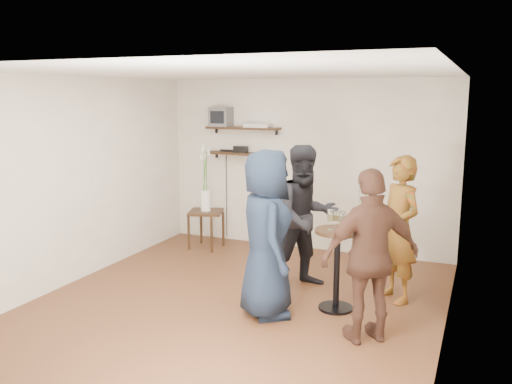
% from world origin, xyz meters
% --- Properties ---
extents(room, '(4.58, 5.08, 2.68)m').
position_xyz_m(room, '(0.00, 0.00, 1.30)').
color(room, '#4F2819').
rests_on(room, ground).
extents(shelf_upper, '(1.20, 0.25, 0.04)m').
position_xyz_m(shelf_upper, '(-1.00, 2.38, 1.85)').
color(shelf_upper, black).
rests_on(shelf_upper, room).
extents(shelf_lower, '(1.20, 0.25, 0.04)m').
position_xyz_m(shelf_lower, '(-1.00, 2.38, 1.45)').
color(shelf_lower, black).
rests_on(shelf_lower, room).
extents(crt_monitor, '(0.32, 0.30, 0.30)m').
position_xyz_m(crt_monitor, '(-1.37, 2.38, 2.02)').
color(crt_monitor, '#59595B').
rests_on(crt_monitor, shelf_upper).
extents(dvd_deck, '(0.40, 0.24, 0.06)m').
position_xyz_m(dvd_deck, '(-0.74, 2.38, 1.90)').
color(dvd_deck, silver).
rests_on(dvd_deck, shelf_upper).
extents(radio, '(0.22, 0.10, 0.10)m').
position_xyz_m(radio, '(-1.04, 2.38, 1.52)').
color(radio, black).
rests_on(radio, shelf_lower).
extents(power_strip, '(0.30, 0.05, 0.03)m').
position_xyz_m(power_strip, '(-1.27, 2.42, 1.48)').
color(power_strip, black).
rests_on(power_strip, shelf_lower).
extents(side_table, '(0.62, 0.62, 0.59)m').
position_xyz_m(side_table, '(-1.41, 1.88, 0.50)').
color(side_table, black).
rests_on(side_table, room).
extents(vase_lilies, '(0.20, 0.21, 1.07)m').
position_xyz_m(vase_lilies, '(-1.41, 1.88, 0.93)').
color(vase_lilies, white).
rests_on(vase_lilies, side_table).
extents(drinks_table, '(0.50, 0.50, 0.92)m').
position_xyz_m(drinks_table, '(1.08, 0.28, 0.59)').
color(drinks_table, black).
rests_on(drinks_table, room).
extents(wine_glass_fl, '(0.07, 0.07, 0.22)m').
position_xyz_m(wine_glass_fl, '(1.01, 0.24, 1.07)').
color(wine_glass_fl, silver).
rests_on(wine_glass_fl, drinks_table).
extents(wine_glass_fr, '(0.07, 0.07, 0.22)m').
position_xyz_m(wine_glass_fr, '(1.14, 0.26, 1.06)').
color(wine_glass_fr, silver).
rests_on(wine_glass_fr, drinks_table).
extents(wine_glass_bl, '(0.06, 0.06, 0.18)m').
position_xyz_m(wine_glass_bl, '(1.05, 0.36, 1.04)').
color(wine_glass_bl, silver).
rests_on(wine_glass_bl, drinks_table).
extents(wine_glass_br, '(0.07, 0.07, 0.20)m').
position_xyz_m(wine_glass_br, '(1.11, 0.29, 1.05)').
color(wine_glass_br, silver).
rests_on(wine_glass_br, drinks_table).
extents(person_plaid, '(0.72, 0.73, 1.70)m').
position_xyz_m(person_plaid, '(1.66, 0.84, 0.85)').
color(person_plaid, red).
rests_on(person_plaid, room).
extents(person_dark, '(1.09, 1.08, 1.77)m').
position_xyz_m(person_dark, '(0.53, 0.85, 0.89)').
color(person_dark, black).
rests_on(person_dark, room).
extents(person_navy, '(0.97, 1.06, 1.81)m').
position_xyz_m(person_navy, '(0.42, -0.16, 0.91)').
color(person_navy, '#151F30').
rests_on(person_navy, room).
extents(person_brown, '(1.04, 0.94, 1.70)m').
position_xyz_m(person_brown, '(1.57, -0.35, 0.85)').
color(person_brown, '#492B1F').
rests_on(person_brown, room).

